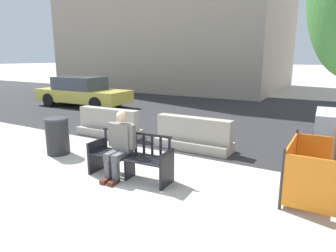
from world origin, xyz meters
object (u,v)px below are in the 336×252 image
at_px(jersey_barrier_left, 109,125).
at_px(construction_fence, 336,173).
at_px(trash_bin, 57,136).
at_px(street_bench, 130,158).
at_px(jersey_barrier_centre, 194,136).
at_px(seated_person, 120,143).
at_px(car_taxi_near, 82,92).

xyz_separation_m(jersey_barrier_left, construction_fence, (5.99, -1.40, 0.16)).
bearing_deg(jersey_barrier_left, construction_fence, -13.20).
height_order(construction_fence, trash_bin, construction_fence).
bearing_deg(trash_bin, street_bench, -7.33).
distance_m(jersey_barrier_centre, jersey_barrier_left, 2.77).
xyz_separation_m(construction_fence, trash_bin, (-5.94, -0.54, -0.05)).
bearing_deg(jersey_barrier_left, street_bench, -42.14).
relative_size(street_bench, jersey_barrier_centre, 0.86).
bearing_deg(seated_person, jersey_barrier_left, 134.82).
bearing_deg(street_bench, trash_bin, 172.67).
distance_m(construction_fence, trash_bin, 5.97).
relative_size(street_bench, construction_fence, 1.17).
relative_size(jersey_barrier_centre, jersey_barrier_left, 0.99).
relative_size(seated_person, construction_fence, 0.90).
bearing_deg(construction_fence, jersey_barrier_left, 166.80).
distance_m(seated_person, jersey_barrier_centre, 2.45).
height_order(seated_person, construction_fence, seated_person).
distance_m(jersey_barrier_centre, car_taxi_near, 8.39).
distance_m(jersey_barrier_left, trash_bin, 1.95).
bearing_deg(seated_person, jersey_barrier_centre, 78.99).
height_order(car_taxi_near, trash_bin, car_taxi_near).
height_order(jersey_barrier_centre, trash_bin, trash_bin).
bearing_deg(construction_fence, trash_bin, -174.82).
height_order(seated_person, car_taxi_near, car_taxi_near).
relative_size(seated_person, car_taxi_near, 0.28).
xyz_separation_m(seated_person, car_taxi_near, (-7.11, 5.97, 0.01)).
bearing_deg(street_bench, jersey_barrier_centre, 83.15).
bearing_deg(seated_person, car_taxi_near, 140.00).
bearing_deg(street_bench, seated_person, -160.00).
distance_m(jersey_barrier_left, construction_fence, 6.16).
bearing_deg(jersey_barrier_left, trash_bin, -88.50).
bearing_deg(car_taxi_near, seated_person, -40.00).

